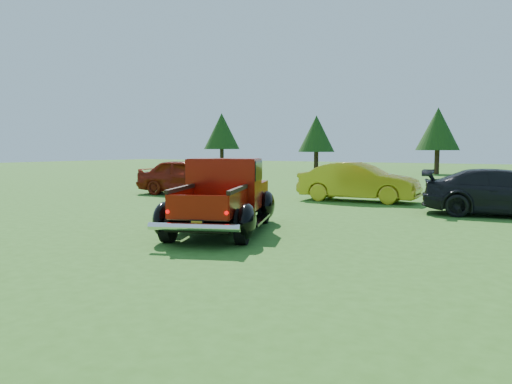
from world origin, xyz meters
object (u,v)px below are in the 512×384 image
pickup_truck (225,196)px  show_car_red (189,177)px  tree_west (316,134)px  show_car_yellow (359,182)px  tree_far_west (222,131)px  tree_mid_left (438,129)px  show_car_grey (507,193)px

pickup_truck → show_car_red: 9.25m
tree_west → show_car_yellow: size_ratio=1.07×
tree_west → pickup_truck: size_ratio=0.95×
tree_far_west → show_car_yellow: (20.50, -20.67, -2.81)m
tree_mid_left → show_car_yellow: 21.88m
tree_west → tree_mid_left: 9.22m
tree_mid_left → pickup_truck: (0.91, -29.44, -2.58)m
tree_mid_left → show_car_grey: size_ratio=1.08×
tree_mid_left → show_car_yellow: bearing=-86.0°
show_car_yellow → show_car_grey: show_car_yellow is taller
tree_west → show_car_red: bearing=-80.4°
tree_far_west → tree_west: bearing=-5.7°
tree_west → show_car_yellow: (10.50, -19.67, -2.40)m
tree_west → show_car_grey: 26.48m
tree_far_west → tree_mid_left: 19.03m
tree_west → pickup_truck: 29.27m
tree_mid_left → pickup_truck: tree_mid_left is taller
tree_far_west → tree_mid_left: (19.00, 1.00, -0.14)m
tree_far_west → show_car_grey: (25.50, -22.33, -2.85)m
show_car_grey → show_car_yellow: bearing=62.1°
tree_west → show_car_grey: (15.50, -21.33, -2.44)m
pickup_truck → show_car_grey: (5.59, 6.11, -0.13)m
tree_far_west → show_car_grey: 34.01m
tree_far_west → show_car_red: bearing=-58.2°
show_car_yellow → show_car_grey: 5.27m
tree_far_west → tree_mid_left: bearing=3.0°
pickup_truck → show_car_grey: pickup_truck is taller
tree_mid_left → show_car_red: bearing=-103.6°
tree_west → tree_mid_left: (9.00, 2.00, 0.27)m
tree_west → pickup_truck: (9.91, -27.44, -2.30)m
tree_west → tree_far_west: bearing=174.3°
tree_west → show_car_red: 21.20m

